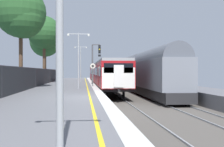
{
  "coord_description": "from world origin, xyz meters",
  "views": [
    {
      "loc": [
        -0.73,
        -17.16,
        1.52
      ],
      "look_at": [
        1.57,
        5.92,
        1.38
      ],
      "focal_mm": 46.12,
      "sensor_mm": 36.0,
      "label": 1
    }
  ],
  "objects_px": {
    "commuter_train_at_platform": "(102,73)",
    "background_tree_centre": "(45,43)",
    "signal_gantry": "(95,59)",
    "platform_lamp_far": "(81,61)",
    "speed_limit_sign": "(93,71)",
    "platform_lamp_mid": "(78,55)",
    "freight_train_adjacent_track": "(132,71)",
    "background_tree_right": "(22,15)",
    "background_tree_left": "(45,34)"
  },
  "relations": [
    {
      "from": "commuter_train_at_platform",
      "to": "background_tree_centre",
      "type": "distance_m",
      "value": 10.26
    },
    {
      "from": "signal_gantry",
      "to": "platform_lamp_far",
      "type": "relative_size",
      "value": 0.87
    },
    {
      "from": "speed_limit_sign",
      "to": "platform_lamp_mid",
      "type": "bearing_deg",
      "value": -107.78
    },
    {
      "from": "commuter_train_at_platform",
      "to": "platform_lamp_mid",
      "type": "bearing_deg",
      "value": -100.91
    },
    {
      "from": "platform_lamp_mid",
      "to": "freight_train_adjacent_track",
      "type": "bearing_deg",
      "value": 63.74
    },
    {
      "from": "platform_lamp_mid",
      "to": "background_tree_centre",
      "type": "bearing_deg",
      "value": 105.79
    },
    {
      "from": "freight_train_adjacent_track",
      "to": "background_tree_right",
      "type": "xyz_separation_m",
      "value": [
        -12.51,
        -13.14,
        5.24
      ]
    },
    {
      "from": "platform_lamp_mid",
      "to": "platform_lamp_far",
      "type": "distance_m",
      "value": 20.34
    },
    {
      "from": "platform_lamp_far",
      "to": "background_tree_centre",
      "type": "bearing_deg",
      "value": -170.22
    },
    {
      "from": "speed_limit_sign",
      "to": "background_tree_left",
      "type": "distance_m",
      "value": 13.49
    },
    {
      "from": "commuter_train_at_platform",
      "to": "background_tree_right",
      "type": "bearing_deg",
      "value": -119.03
    },
    {
      "from": "commuter_train_at_platform",
      "to": "background_tree_centre",
      "type": "xyz_separation_m",
      "value": [
        -8.74,
        2.48,
        4.76
      ]
    },
    {
      "from": "freight_train_adjacent_track",
      "to": "speed_limit_sign",
      "type": "xyz_separation_m",
      "value": [
        -5.85,
        -10.31,
        -0.01
      ]
    },
    {
      "from": "commuter_train_at_platform",
      "to": "platform_lamp_mid",
      "type": "distance_m",
      "value": 17.31
    },
    {
      "from": "platform_lamp_far",
      "to": "speed_limit_sign",
      "type": "bearing_deg",
      "value": -84.92
    },
    {
      "from": "platform_lamp_far",
      "to": "background_tree_left",
      "type": "bearing_deg",
      "value": -133.22
    },
    {
      "from": "freight_train_adjacent_track",
      "to": "background_tree_left",
      "type": "distance_m",
      "value": 13.24
    },
    {
      "from": "background_tree_centre",
      "to": "commuter_train_at_platform",
      "type": "bearing_deg",
      "value": -15.84
    },
    {
      "from": "background_tree_centre",
      "to": "background_tree_right",
      "type": "relative_size",
      "value": 0.91
    },
    {
      "from": "signal_gantry",
      "to": "background_tree_centre",
      "type": "distance_m",
      "value": 13.19
    },
    {
      "from": "platform_lamp_mid",
      "to": "platform_lamp_far",
      "type": "relative_size",
      "value": 0.89
    },
    {
      "from": "signal_gantry",
      "to": "platform_lamp_far",
      "type": "xyz_separation_m",
      "value": [
        -1.79,
        11.52,
        0.27
      ]
    },
    {
      "from": "commuter_train_at_platform",
      "to": "background_tree_left",
      "type": "relative_size",
      "value": 4.27
    },
    {
      "from": "freight_train_adjacent_track",
      "to": "background_tree_right",
      "type": "relative_size",
      "value": 4.49
    },
    {
      "from": "signal_gantry",
      "to": "background_tree_right",
      "type": "bearing_deg",
      "value": -134.25
    },
    {
      "from": "freight_train_adjacent_track",
      "to": "speed_limit_sign",
      "type": "bearing_deg",
      "value": -119.57
    },
    {
      "from": "freight_train_adjacent_track",
      "to": "signal_gantry",
      "type": "bearing_deg",
      "value": -132.8
    },
    {
      "from": "commuter_train_at_platform",
      "to": "background_tree_centre",
      "type": "relative_size",
      "value": 4.64
    },
    {
      "from": "signal_gantry",
      "to": "background_tree_right",
      "type": "xyz_separation_m",
      "value": [
        -7.04,
        -7.23,
        3.78
      ]
    },
    {
      "from": "platform_lamp_far",
      "to": "background_tree_left",
      "type": "relative_size",
      "value": 0.6
    },
    {
      "from": "background_tree_left",
      "to": "speed_limit_sign",
      "type": "bearing_deg",
      "value": -59.5
    },
    {
      "from": "commuter_train_at_platform",
      "to": "freight_train_adjacent_track",
      "type": "bearing_deg",
      "value": -28.67
    },
    {
      "from": "platform_lamp_mid",
      "to": "background_tree_right",
      "type": "height_order",
      "value": "background_tree_right"
    },
    {
      "from": "platform_lamp_mid",
      "to": "background_tree_centre",
      "type": "relative_size",
      "value": 0.58
    },
    {
      "from": "background_tree_right",
      "to": "signal_gantry",
      "type": "bearing_deg",
      "value": 45.75
    },
    {
      "from": "commuter_train_at_platform",
      "to": "freight_train_adjacent_track",
      "type": "relative_size",
      "value": 0.94
    },
    {
      "from": "background_tree_left",
      "to": "signal_gantry",
      "type": "bearing_deg",
      "value": -43.34
    },
    {
      "from": "platform_lamp_mid",
      "to": "background_tree_left",
      "type": "bearing_deg",
      "value": 107.93
    },
    {
      "from": "signal_gantry",
      "to": "commuter_train_at_platform",
      "type": "bearing_deg",
      "value": 79.73
    },
    {
      "from": "background_tree_right",
      "to": "platform_lamp_far",
      "type": "bearing_deg",
      "value": 74.37
    },
    {
      "from": "commuter_train_at_platform",
      "to": "background_tree_left",
      "type": "distance_m",
      "value": 10.01
    },
    {
      "from": "platform_lamp_mid",
      "to": "background_tree_centre",
      "type": "distance_m",
      "value": 20.38
    },
    {
      "from": "signal_gantry",
      "to": "background_tree_left",
      "type": "relative_size",
      "value": 0.52
    },
    {
      "from": "background_tree_centre",
      "to": "background_tree_right",
      "type": "height_order",
      "value": "background_tree_right"
    },
    {
      "from": "freight_train_adjacent_track",
      "to": "speed_limit_sign",
      "type": "relative_size",
      "value": 17.37
    },
    {
      "from": "commuter_train_at_platform",
      "to": "background_tree_right",
      "type": "relative_size",
      "value": 4.23
    },
    {
      "from": "signal_gantry",
      "to": "platform_lamp_mid",
      "type": "height_order",
      "value": "platform_lamp_mid"
    },
    {
      "from": "platform_lamp_mid",
      "to": "background_tree_left",
      "type": "height_order",
      "value": "background_tree_left"
    },
    {
      "from": "background_tree_centre",
      "to": "platform_lamp_far",
      "type": "bearing_deg",
      "value": 9.78
    },
    {
      "from": "signal_gantry",
      "to": "platform_lamp_mid",
      "type": "bearing_deg",
      "value": -101.5
    }
  ]
}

